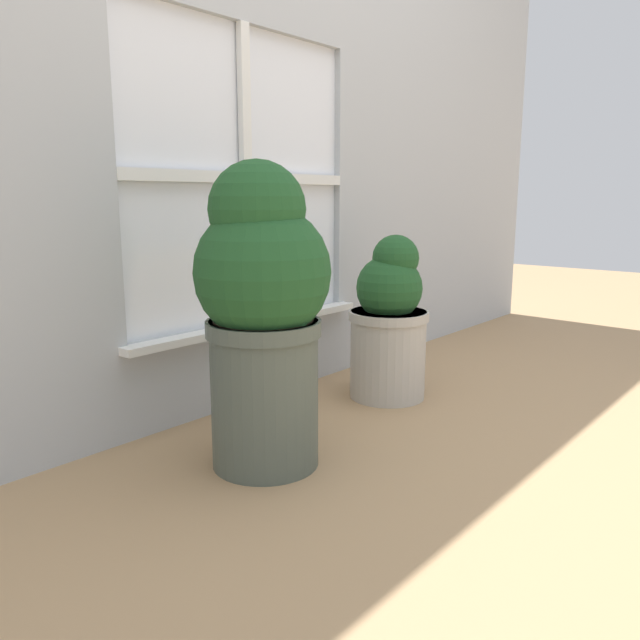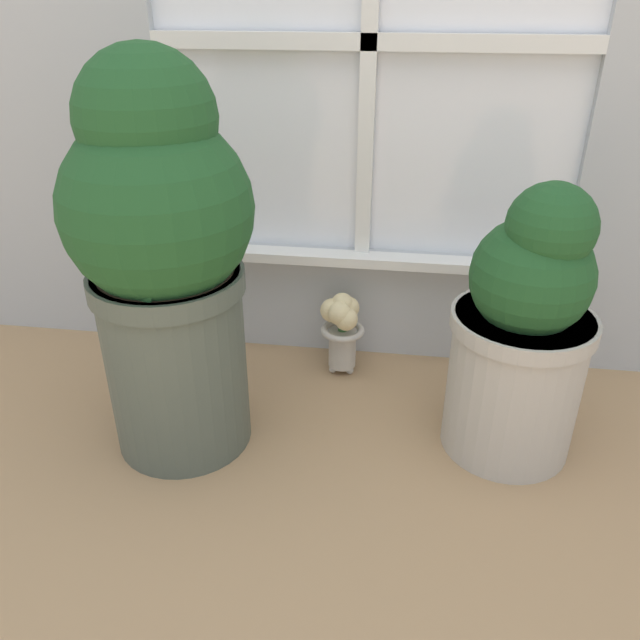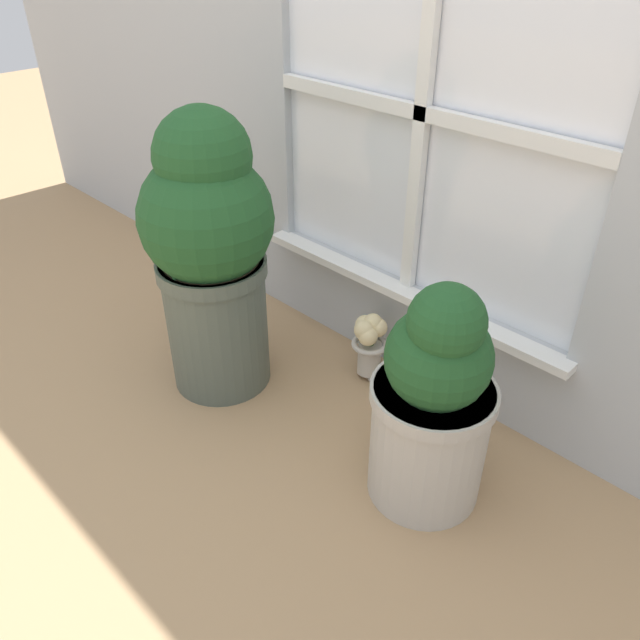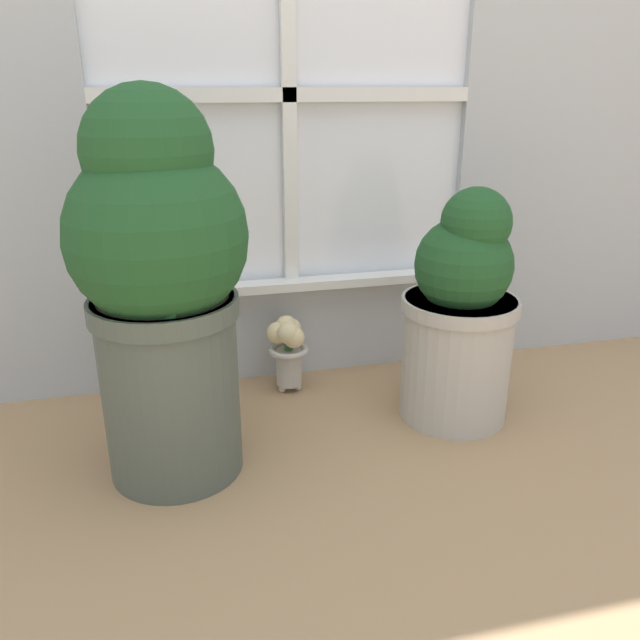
{
  "view_description": "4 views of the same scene",
  "coord_description": "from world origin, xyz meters",
  "views": [
    {
      "loc": [
        -1.46,
        -0.98,
        0.71
      ],
      "look_at": [
        0.04,
        0.29,
        0.32
      ],
      "focal_mm": 35.0,
      "sensor_mm": 36.0,
      "label": 1
    },
    {
      "loc": [
        0.1,
        -0.89,
        0.89
      ],
      "look_at": [
        -0.06,
        0.25,
        0.26
      ],
      "focal_mm": 35.0,
      "sensor_mm": 36.0,
      "label": 2
    },
    {
      "loc": [
        0.91,
        -0.69,
        1.19
      ],
      "look_at": [
        -0.06,
        0.28,
        0.28
      ],
      "focal_mm": 35.0,
      "sensor_mm": 36.0,
      "label": 3
    },
    {
      "loc": [
        -0.32,
        -1.07,
        0.8
      ],
      "look_at": [
        0.0,
        0.25,
        0.28
      ],
      "focal_mm": 35.0,
      "sensor_mm": 36.0,
      "label": 4
    }
  ],
  "objects": [
    {
      "name": "potted_plant_right",
      "position": [
        0.35,
        0.23,
        0.27
      ],
      "size": [
        0.28,
        0.28,
        0.58
      ],
      "color": "#B7B2A8",
      "rests_on": "ground_plane"
    },
    {
      "name": "flower_vase",
      "position": [
        -0.04,
        0.47,
        0.14
      ],
      "size": [
        0.11,
        0.11,
        0.21
      ],
      "color": "#BCB7AD",
      "rests_on": "ground_plane"
    },
    {
      "name": "potted_plant_left",
      "position": [
        -0.35,
        0.16,
        0.43
      ],
      "size": [
        0.35,
        0.35,
        0.81
      ],
      "color": "#4C564C",
      "rests_on": "ground_plane"
    },
    {
      "name": "ground_plane",
      "position": [
        0.0,
        0.0,
        0.0
      ],
      "size": [
        10.0,
        10.0,
        0.0
      ],
      "primitive_type": "plane",
      "color": "tan"
    }
  ]
}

